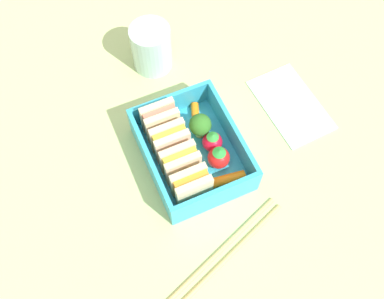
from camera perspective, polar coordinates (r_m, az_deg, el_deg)
ground_plane at (r=61.46cm, az=-0.00°, el=-1.56°), size 120.00×120.00×2.00cm
bento_tray at (r=60.02cm, az=-0.00°, el=-0.90°), size 15.92×12.62×1.20cm
bento_rim at (r=57.63cm, az=-0.00°, el=0.25°), size 15.92×12.62×4.12cm
sandwich_left at (r=54.65cm, az=-0.09°, el=-4.90°), size 2.75×4.87×5.37cm
sandwich_center_left at (r=55.95cm, az=-1.55°, el=-1.83°), size 2.75×4.87×5.37cm
sandwich_center at (r=57.45cm, az=-2.93°, el=1.09°), size 2.75×4.87×5.37cm
sandwich_center_right at (r=59.11cm, az=-4.25°, el=3.86°), size 2.75×4.87×5.37cm
carrot_stick_far_left at (r=57.36cm, az=4.78°, el=-3.99°), size 2.04×4.93×1.39cm
strawberry_left at (r=57.57cm, az=3.58°, el=-1.04°), size 3.04×3.04×3.64cm
strawberry_far_left at (r=58.65cm, az=2.81°, el=0.91°), size 2.81×2.81×3.41cm
broccoli_floret at (r=58.74cm, az=1.10°, el=3.24°), size 3.13×3.13×4.27cm
carrot_stick_left at (r=61.88cm, az=0.46°, el=4.59°), size 4.00×2.42×1.14cm
chopstick_pair at (r=55.64cm, az=3.58°, el=-14.33°), size 9.24×21.19×0.70cm
drinking_glass at (r=66.86cm, az=-5.42°, el=13.36°), size 6.09×6.09×7.51cm
folded_napkin at (r=66.44cm, az=13.03°, el=5.90°), size 13.65×8.70×0.40cm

